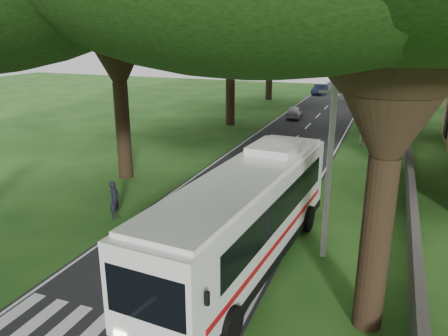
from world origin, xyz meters
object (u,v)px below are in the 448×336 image
pole_mid (366,94)px  distant_car_b (320,89)px  pole_far (377,73)px  pole_near (330,160)px  distant_car_c (362,85)px  pedestrian (115,200)px  coach_bus (246,216)px  distant_car_a (295,112)px

pole_mid → distant_car_b: bearing=105.5°
distant_car_b → pole_far: bearing=-44.8°
pole_near → pole_mid: (0.00, 20.00, 0.00)m
pole_near → distant_car_c: 57.92m
pedestrian → pole_far: bearing=-19.9°
pole_mid → distant_car_b: 31.07m
coach_bus → distant_car_c: size_ratio=2.86×
pole_mid → distant_car_a: bearing=128.5°
pole_near → pole_far: (0.00, 40.00, 0.00)m
pole_near → coach_bus: bearing=-147.3°
pole_far → distant_car_c: bearing=99.0°
distant_car_a → distant_car_c: distant_car_c is taller
distant_car_c → pedestrian: 58.06m
pole_near → pedestrian: pole_near is taller
distant_car_c → pole_mid: bearing=109.7°
pole_near → pedestrian: (-10.31, 0.18, -3.21)m
pole_near → pole_far: size_ratio=1.00×
pole_far → distant_car_a: size_ratio=2.10×
pole_far → pole_near: bearing=-90.0°
coach_bus → distant_car_c: bearing=94.5°
pedestrian → distant_car_a: bearing=-10.5°
distant_car_a → pedestrian: size_ratio=1.97×
distant_car_a → pedestrian: (-2.63, -29.47, 0.29)m
coach_bus → distant_car_c: 59.56m
pole_near → distant_car_b: 50.55m
distant_car_a → distant_car_c: (4.87, 28.11, 0.03)m
pole_near → pedestrian: bearing=179.0°
pole_near → coach_bus: 3.91m
pedestrian → coach_bus: bearing=-110.1°
pedestrian → distant_car_c: bearing=-12.8°
coach_bus → distant_car_a: (-4.89, 31.43, -1.43)m
coach_bus → pole_mid: bearing=87.2°
pole_mid → pedestrian: 22.57m
pole_mid → distant_car_b: size_ratio=1.83×
distant_car_a → pedestrian: bearing=80.2°
pole_far → coach_bus: (-2.79, -41.79, -2.07)m
pole_mid → distant_car_b: pole_mid is taller
pole_mid → coach_bus: 22.07m
pole_far → pedestrian: bearing=-104.5°
pole_far → pedestrian: 41.26m
pole_mid → pole_far: 20.00m
distant_car_c → pole_near: bearing=108.2°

